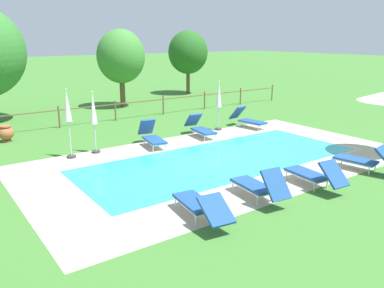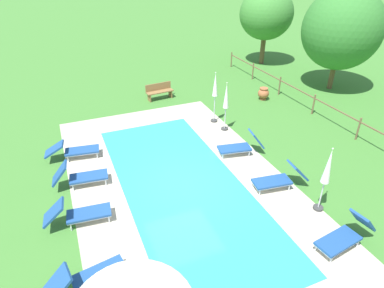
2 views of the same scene
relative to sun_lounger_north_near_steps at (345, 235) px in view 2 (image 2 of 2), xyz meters
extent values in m
plane|color=#3D752D|center=(-4.30, -3.18, -0.39)|extent=(160.00, 160.00, 0.00)
cube|color=#B2A893|center=(-4.30, -3.18, -0.39)|extent=(13.40, 7.37, 0.01)
cube|color=#2DB7C6|center=(-4.30, -3.18, -0.39)|extent=(10.05, 4.02, 0.01)
cube|color=#C0B59F|center=(-4.30, -1.06, -0.38)|extent=(10.53, 0.24, 0.01)
cube|color=#C0B59F|center=(-4.30, -5.31, -0.38)|extent=(10.53, 0.24, 0.01)
cube|color=#C0B59F|center=(-9.44, -3.18, -0.38)|extent=(0.24, 4.02, 0.01)
cube|color=navy|center=(0.04, -0.27, -0.08)|extent=(0.78, 1.37, 0.07)
cube|color=navy|center=(-0.09, 0.65, 0.24)|extent=(0.68, 0.69, 0.68)
cube|color=silver|center=(0.04, -0.27, -0.13)|extent=(0.74, 1.34, 0.04)
cylinder|color=silver|center=(0.37, -0.78, -0.25)|extent=(0.04, 0.04, 0.28)
cylinder|color=silver|center=(-0.14, -0.85, -0.25)|extent=(0.04, 0.04, 0.28)
cylinder|color=silver|center=(0.21, 0.31, -0.25)|extent=(0.04, 0.04, 0.28)
cylinder|color=silver|center=(-0.29, 0.24, -0.25)|extent=(0.04, 0.04, 0.28)
cube|color=navy|center=(-3.74, -6.42, -0.08)|extent=(0.72, 1.35, 0.07)
cube|color=navy|center=(-3.83, -7.38, 0.21)|extent=(0.66, 0.72, 0.62)
cube|color=silver|center=(-3.74, -6.42, -0.13)|extent=(0.69, 1.32, 0.04)
cylinder|color=silver|center=(-3.94, -5.85, -0.25)|extent=(0.04, 0.04, 0.28)
cylinder|color=silver|center=(-3.43, -5.90, -0.25)|extent=(0.04, 0.04, 0.28)
cylinder|color=silver|center=(-4.04, -6.95, -0.25)|extent=(0.04, 0.04, 0.28)
cylinder|color=silver|center=(-3.54, -7.00, -0.25)|extent=(0.04, 0.04, 0.28)
cube|color=navy|center=(-2.94, -0.39, -0.08)|extent=(0.77, 1.37, 0.07)
cube|color=navy|center=(-2.82, 0.54, 0.22)|extent=(0.68, 0.71, 0.65)
cube|color=silver|center=(-2.94, -0.39, -0.13)|extent=(0.74, 1.34, 0.04)
cylinder|color=silver|center=(-2.76, -0.97, -0.25)|extent=(0.04, 0.04, 0.28)
cylinder|color=silver|center=(-3.27, -0.91, -0.25)|extent=(0.04, 0.04, 0.28)
cylinder|color=silver|center=(-2.62, 0.12, -0.25)|extent=(0.04, 0.04, 0.28)
cylinder|color=silver|center=(-3.12, 0.19, -0.25)|extent=(0.04, 0.04, 0.28)
cube|color=navy|center=(-1.38, -6.49, -0.08)|extent=(0.82, 1.38, 0.07)
cube|color=navy|center=(-1.21, -7.44, 0.20)|extent=(0.71, 0.77, 0.61)
cube|color=silver|center=(-1.38, -6.49, -0.13)|extent=(0.78, 1.35, 0.04)
cylinder|color=silver|center=(-1.73, -5.99, -0.25)|extent=(0.04, 0.04, 0.28)
cylinder|color=silver|center=(-1.22, -5.90, -0.25)|extent=(0.04, 0.04, 0.28)
cylinder|color=silver|center=(-1.53, -7.08, -0.25)|extent=(0.04, 0.04, 0.28)
cube|color=navy|center=(-5.41, -0.50, -0.08)|extent=(0.83, 1.39, 0.07)
cube|color=navy|center=(-5.24, 0.39, 0.26)|extent=(0.69, 0.67, 0.71)
cube|color=silver|center=(-5.41, -0.50, -0.13)|extent=(0.79, 1.36, 0.04)
cylinder|color=silver|center=(-5.26, -1.09, -0.25)|extent=(0.04, 0.04, 0.28)
cylinder|color=silver|center=(-5.76, -0.99, -0.25)|extent=(0.04, 0.04, 0.28)
cylinder|color=silver|center=(-5.06, 0.00, -0.25)|extent=(0.04, 0.04, 0.28)
cylinder|color=silver|center=(-5.56, 0.09, -0.25)|extent=(0.04, 0.04, 0.28)
cube|color=navy|center=(-7.60, -6.17, -0.08)|extent=(0.78, 1.37, 0.07)
cube|color=navy|center=(-7.74, -7.18, 0.13)|extent=(0.70, 0.84, 0.48)
cube|color=silver|center=(-7.60, -6.17, -0.13)|extent=(0.75, 1.34, 0.04)
cylinder|color=silver|center=(-7.77, -5.59, -0.25)|extent=(0.04, 0.04, 0.28)
cylinder|color=silver|center=(-7.27, -5.66, -0.25)|extent=(0.04, 0.04, 0.28)
cylinder|color=silver|center=(-7.93, -6.68, -0.25)|extent=(0.04, 0.04, 0.28)
cylinder|color=silver|center=(-7.42, -6.75, -0.25)|extent=(0.04, 0.04, 0.28)
cube|color=navy|center=(-5.67, -6.17, -0.08)|extent=(0.74, 1.36, 0.07)
cube|color=navy|center=(-5.77, -7.08, 0.25)|extent=(0.66, 0.65, 0.70)
cube|color=silver|center=(-5.67, -6.17, -0.13)|extent=(0.71, 1.33, 0.04)
cylinder|color=silver|center=(-5.86, -5.60, -0.25)|extent=(0.04, 0.04, 0.28)
cylinder|color=silver|center=(-5.35, -5.65, -0.25)|extent=(0.04, 0.04, 0.28)
cylinder|color=silver|center=(-5.98, -6.70, -0.25)|extent=(0.04, 0.04, 0.28)
cylinder|color=silver|center=(-5.48, -6.75, -0.25)|extent=(0.04, 0.04, 0.28)
cylinder|color=#383838|center=(-8.48, 0.10, -0.35)|extent=(0.32, 0.32, 0.08)
cylinder|color=#B2B5B7|center=(-8.48, 0.10, 0.27)|extent=(0.04, 0.04, 1.33)
cone|color=white|center=(-8.48, 0.10, 1.49)|extent=(0.25, 0.25, 1.09)
sphere|color=white|center=(-8.48, 0.10, 2.05)|extent=(0.05, 0.05, 0.05)
cylinder|color=#383838|center=(-7.53, 0.18, -0.35)|extent=(0.32, 0.32, 0.08)
cylinder|color=#B2B5B7|center=(-7.53, 0.18, 0.16)|extent=(0.04, 0.04, 1.10)
cone|color=white|center=(-7.53, 0.18, 1.29)|extent=(0.25, 0.25, 1.15)
sphere|color=white|center=(-7.53, 0.18, 1.88)|extent=(0.05, 0.05, 0.05)
cylinder|color=#383838|center=(-1.48, 0.41, -0.35)|extent=(0.32, 0.32, 0.08)
cylinder|color=#B2B5B7|center=(-1.48, 0.41, 0.14)|extent=(0.04, 0.04, 1.07)
cone|color=white|center=(-1.48, 0.41, 1.26)|extent=(0.26, 0.26, 1.17)
sphere|color=white|center=(-1.48, 0.41, 1.87)|extent=(0.05, 0.05, 0.05)
cube|color=olive|center=(-12.17, -1.45, 0.05)|extent=(0.59, 1.54, 0.06)
cube|color=olive|center=(-12.36, -1.47, 0.28)|extent=(0.20, 1.50, 0.40)
cube|color=olive|center=(-12.23, -0.82, -0.19)|extent=(0.40, 0.10, 0.41)
cube|color=olive|center=(-12.10, -2.09, -0.19)|extent=(0.40, 0.10, 0.41)
cylinder|color=#A85B38|center=(-9.90, 3.81, -0.35)|extent=(0.33, 0.33, 0.08)
ellipsoid|color=#A85B38|center=(-9.90, 3.81, -0.03)|extent=(0.61, 0.61, 0.57)
cylinder|color=#A85B38|center=(-9.90, 3.81, 0.26)|extent=(0.46, 0.46, 0.06)
cylinder|color=brown|center=(-15.91, 5.06, 0.13)|extent=(0.08, 0.08, 1.05)
cylinder|color=brown|center=(-13.05, 5.06, 0.13)|extent=(0.08, 0.08, 1.05)
cylinder|color=brown|center=(-10.19, 5.06, 0.13)|extent=(0.08, 0.08, 1.05)
cylinder|color=brown|center=(-7.33, 5.06, 0.13)|extent=(0.08, 0.08, 1.05)
cylinder|color=brown|center=(-4.47, 5.06, 0.13)|extent=(0.08, 0.08, 1.05)
cube|color=brown|center=(-4.47, 5.06, 0.46)|extent=(22.89, 0.05, 0.05)
cylinder|color=brown|center=(-15.85, 7.54, 0.68)|extent=(0.34, 0.34, 2.13)
ellipsoid|color=#3D7F33|center=(-15.85, 7.54, 3.05)|extent=(3.66, 3.66, 3.48)
cylinder|color=brown|center=(-9.86, 8.49, 0.50)|extent=(0.29, 0.29, 1.78)
ellipsoid|color=#33752D|center=(-9.86, 8.49, 3.05)|extent=(4.33, 4.33, 4.45)
camera|label=1|loc=(-12.74, -13.27, 3.78)|focal=36.70mm
camera|label=2|loc=(4.53, -6.49, 6.81)|focal=31.16mm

